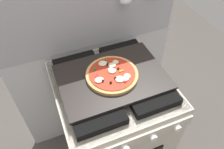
# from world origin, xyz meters

# --- Properties ---
(kitchen_backsplash) EXTENTS (1.10, 0.09, 1.55)m
(kitchen_backsplash) POSITION_xyz_m (0.00, 0.33, 0.79)
(kitchen_backsplash) COLOR silver
(kitchen_backsplash) RESTS_ON ground_plane
(stove) EXTENTS (0.60, 0.64, 0.90)m
(stove) POSITION_xyz_m (-0.00, -0.00, 0.45)
(stove) COLOR beige
(stove) RESTS_ON ground_plane
(baking_tray) EXTENTS (0.54, 0.38, 0.02)m
(baking_tray) POSITION_xyz_m (0.00, 0.00, 0.91)
(baking_tray) COLOR black
(baking_tray) RESTS_ON stove
(pizza_left) EXTENTS (0.27, 0.27, 0.03)m
(pizza_left) POSITION_xyz_m (0.00, -0.00, 0.93)
(pizza_left) COLOR tan
(pizza_left) RESTS_ON baking_tray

